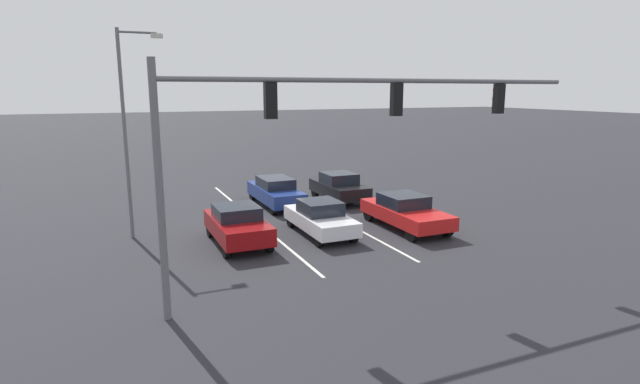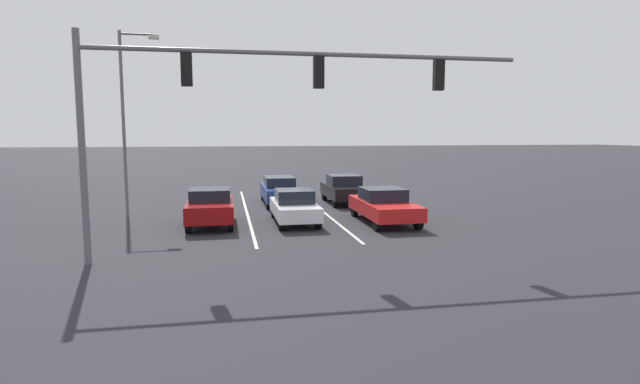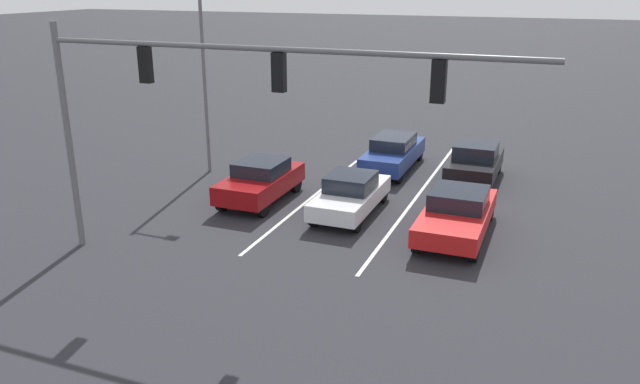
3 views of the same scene
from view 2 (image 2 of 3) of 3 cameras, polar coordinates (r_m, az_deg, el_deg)
The scene contains 10 objects.
ground_plane at distance 26.96m, azimuth -4.73°, elevation -1.36°, with size 240.00×240.00×0.00m, color #28282D.
lane_stripe_left_divider at distance 25.06m, azimuth -0.05°, elevation -1.94°, with size 0.12×16.41×0.01m, color silver.
lane_stripe_center_divider at distance 24.66m, azimuth -8.41°, elevation -2.16°, with size 0.12×16.41×0.01m, color silver.
car_red_leftlane_front at distance 21.41m, azimuth 7.30°, elevation -1.48°, with size 1.94×4.70×1.46m.
car_maroon_rightlane_front at distance 20.99m, azimuth -12.44°, elevation -1.63°, with size 1.84×4.05×1.52m.
car_white_midlane_front at distance 21.15m, azimuth -2.94°, elevation -1.64°, with size 1.72×4.20×1.42m.
car_black_leftlane_second at distance 27.01m, azimuth 2.76°, elevation 0.35°, with size 1.85×4.05×1.54m.
car_navy_midlane_second at distance 26.77m, azimuth -4.68°, elevation 0.22°, with size 1.72×4.73×1.48m.
traffic_signal_gantry at distance 15.21m, azimuth -9.04°, elevation 11.33°, with size 13.33×0.37×6.66m.
street_lamp_right_shoulder at distance 23.69m, azimuth -21.19°, elevation 8.45°, with size 1.71×0.24×8.19m.
Camera 2 is at (2.77, 26.55, 3.79)m, focal length 28.00 mm.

